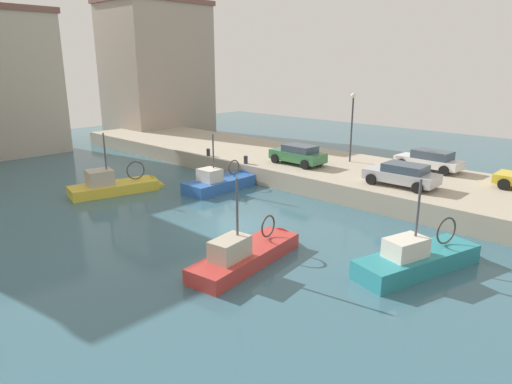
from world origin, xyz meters
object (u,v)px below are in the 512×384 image
fishing_boat_teal (422,266)px  parked_car_green (298,154)px  quay_streetlamp (352,116)px  parked_car_white (430,160)px  fishing_boat_blue (223,187)px  parked_car_silver (402,174)px  fishing_boat_yellow (119,190)px  mooring_bollard_mid (246,160)px  mooring_bollard_north (208,152)px  fishing_boat_red (250,259)px

fishing_boat_teal → parked_car_green: bearing=58.5°
parked_car_green → quay_streetlamp: bearing=-32.7°
parked_car_white → fishing_boat_blue: bearing=134.3°
parked_car_green → parked_car_silver: bearing=-93.0°
fishing_boat_yellow → quay_streetlamp: (13.45, -8.69, 4.29)m
parked_car_green → quay_streetlamp: 4.68m
fishing_boat_yellow → mooring_bollard_mid: size_ratio=11.66×
quay_streetlamp → mooring_bollard_mid: bearing=138.9°
fishing_boat_yellow → quay_streetlamp: bearing=-32.9°
mooring_bollard_north → quay_streetlamp: bearing=-57.7°
fishing_boat_yellow → parked_car_silver: size_ratio=1.56×
fishing_boat_teal → fishing_boat_blue: (2.77, 14.85, -0.01)m
fishing_boat_red → quay_streetlamp: bearing=17.6°
fishing_boat_yellow → fishing_boat_teal: (2.49, -19.04, -0.04)m
fishing_boat_red → parked_car_white: (16.54, -0.42, 1.76)m
parked_car_green → fishing_boat_yellow: bearing=147.1°
fishing_boat_yellow → parked_car_white: size_ratio=1.48×
parked_car_white → mooring_bollard_north: 15.79m
parked_car_silver → mooring_bollard_mid: 10.89m
mooring_bollard_mid → mooring_bollard_north: bearing=90.0°
mooring_bollard_mid → fishing_boat_blue: bearing=-170.5°
parked_car_green → parked_car_white: bearing=-58.0°
fishing_boat_red → mooring_bollard_mid: size_ratio=12.17×
fishing_boat_red → quay_streetlamp: (15.23, 4.82, 4.33)m
parked_car_white → parked_car_silver: size_ratio=1.05×
fishing_boat_yellow → mooring_bollard_mid: bearing=-25.8°
parked_car_white → fishing_boat_yellow: bearing=136.6°
fishing_boat_yellow → fishing_boat_teal: bearing=-82.6°
fishing_boat_blue → parked_car_green: fishing_boat_blue is taller
fishing_boat_yellow → parked_car_silver: fishing_boat_yellow is taller
quay_streetlamp → mooring_bollard_north: bearing=122.3°
fishing_boat_yellow → parked_car_green: 12.21m
mooring_bollard_mid → fishing_boat_red: bearing=-134.5°
parked_car_green → mooring_bollard_north: size_ratio=7.31×
fishing_boat_red → fishing_boat_blue: bearing=52.9°
fishing_boat_red → parked_car_green: size_ratio=1.67×
fishing_boat_red → parked_car_green: bearing=30.2°
fishing_boat_blue → parked_car_white: fishing_boat_blue is taller
fishing_boat_yellow → parked_car_green: (10.14, -6.57, 1.75)m
parked_car_green → fishing_boat_red: bearing=-149.8°
fishing_boat_blue → mooring_bollard_north: fishing_boat_blue is taller
fishing_boat_teal → parked_car_white: 13.41m
parked_car_silver → mooring_bollard_mid: (-1.92, 10.71, -0.41)m
fishing_boat_yellow → mooring_bollard_mid: fishing_boat_yellow is taller
fishing_boat_teal → parked_car_silver: 8.74m
parked_car_silver → mooring_bollard_mid: bearing=100.2°
parked_car_silver → fishing_boat_red: bearing=175.2°
fishing_boat_red → parked_car_white: fishing_boat_red is taller
mooring_bollard_north → fishing_boat_yellow: bearing=-178.3°
fishing_boat_yellow → parked_car_white: fishing_boat_yellow is taller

